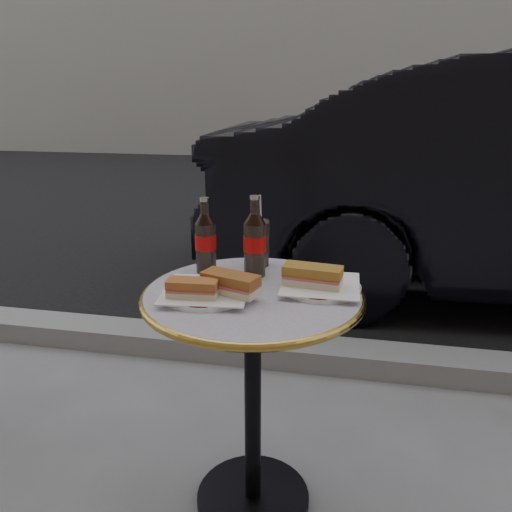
% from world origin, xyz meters
% --- Properties ---
extents(ground, '(80.00, 80.00, 0.00)m').
position_xyz_m(ground, '(0.00, 0.00, 0.00)').
color(ground, gray).
rests_on(ground, ground).
extents(asphalt_road, '(40.00, 8.00, 0.00)m').
position_xyz_m(asphalt_road, '(0.00, 5.00, 0.00)').
color(asphalt_road, black).
rests_on(asphalt_road, ground).
extents(curb, '(40.00, 0.20, 0.12)m').
position_xyz_m(curb, '(0.00, 0.90, 0.05)').
color(curb, gray).
rests_on(curb, ground).
extents(bistro_table, '(0.62, 0.62, 0.73)m').
position_xyz_m(bistro_table, '(0.00, 0.00, 0.37)').
color(bistro_table, '#BAB2C4').
rests_on(bistro_table, ground).
extents(plate_left, '(0.26, 0.26, 0.01)m').
position_xyz_m(plate_left, '(-0.12, -0.05, 0.74)').
color(plate_left, white).
rests_on(plate_left, bistro_table).
extents(plate_right, '(0.26, 0.26, 0.01)m').
position_xyz_m(plate_right, '(0.18, 0.05, 0.74)').
color(plate_right, white).
rests_on(plate_right, bistro_table).
extents(sandwich_left_a, '(0.14, 0.07, 0.05)m').
position_xyz_m(sandwich_left_a, '(-0.14, -0.10, 0.77)').
color(sandwich_left_a, '#AD5F2C').
rests_on(sandwich_left_a, plate_left).
extents(sandwich_left_b, '(0.17, 0.12, 0.05)m').
position_xyz_m(sandwich_left_b, '(-0.05, -0.06, 0.77)').
color(sandwich_left_b, brown).
rests_on(sandwich_left_b, plate_left).
extents(sandwich_right, '(0.17, 0.10, 0.06)m').
position_xyz_m(sandwich_right, '(0.16, 0.04, 0.77)').
color(sandwich_right, '#A6702A').
rests_on(sandwich_right, plate_right).
extents(cola_bottle_left, '(0.09, 0.09, 0.23)m').
position_xyz_m(cola_bottle_left, '(-0.17, 0.13, 0.85)').
color(cola_bottle_left, black).
rests_on(cola_bottle_left, bistro_table).
extents(cola_bottle_right, '(0.07, 0.07, 0.25)m').
position_xyz_m(cola_bottle_right, '(-0.02, 0.13, 0.86)').
color(cola_bottle_right, black).
rests_on(cola_bottle_right, bistro_table).
extents(cola_glass, '(0.09, 0.09, 0.15)m').
position_xyz_m(cola_glass, '(-0.03, 0.22, 0.81)').
color(cola_glass, black).
rests_on(cola_glass, bistro_table).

